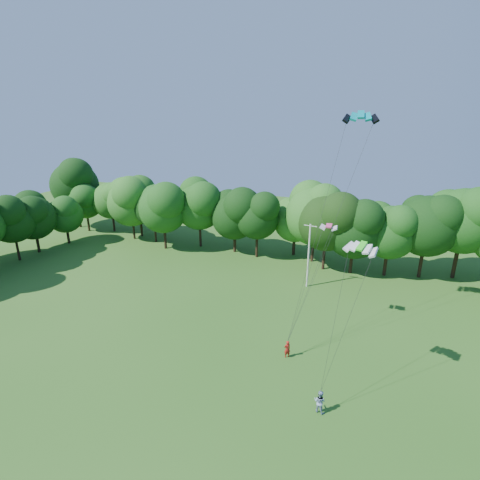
% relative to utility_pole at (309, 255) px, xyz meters
% --- Properties ---
extents(ground, '(160.00, 160.00, 0.00)m').
position_rel_utility_pole_xyz_m(ground, '(-2.44, -27.80, -4.41)').
color(ground, '#285E19').
rests_on(ground, ground).
extents(utility_pole, '(1.72, 0.29, 8.61)m').
position_rel_utility_pole_xyz_m(utility_pole, '(0.00, 0.00, 0.00)').
color(utility_pole, silver).
rests_on(utility_pole, ground).
extents(kite_flyer_left, '(0.76, 0.73, 1.75)m').
position_rel_utility_pole_xyz_m(kite_flyer_left, '(1.33, -15.65, -3.54)').
color(kite_flyer_left, '#AA1D15').
rests_on(kite_flyer_left, ground).
extents(kite_flyer_right, '(1.09, 0.95, 1.91)m').
position_rel_utility_pole_xyz_m(kite_flyer_right, '(5.36, -21.37, -3.46)').
color(kite_flyer_right, '#899BBE').
rests_on(kite_flyer_right, ground).
extents(kite_teal, '(3.20, 1.66, 0.78)m').
position_rel_utility_pole_xyz_m(kite_teal, '(5.24, -6.88, 17.29)').
color(kite_teal, '#048B91').
rests_on(kite_teal, ground).
extents(kite_green, '(2.60, 1.80, 0.55)m').
position_rel_utility_pole_xyz_m(kite_green, '(6.97, -17.26, 8.05)').
color(kite_green, '#31DA20').
rests_on(kite_green, ground).
extents(kite_pink, '(1.72, 0.84, 0.28)m').
position_rel_utility_pole_xyz_m(kite_pink, '(3.39, -8.83, 6.87)').
color(kite_pink, '#E23E7C').
rests_on(kite_pink, ground).
extents(tree_back_west, '(8.71, 8.71, 12.66)m').
position_rel_utility_pole_xyz_m(tree_back_west, '(-32.90, 9.92, 3.49)').
color(tree_back_west, black).
rests_on(tree_back_west, ground).
extents(tree_back_center, '(8.82, 8.82, 12.83)m').
position_rel_utility_pole_xyz_m(tree_back_center, '(1.06, 6.58, 3.60)').
color(tree_back_center, '#302413').
rests_on(tree_back_center, ground).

